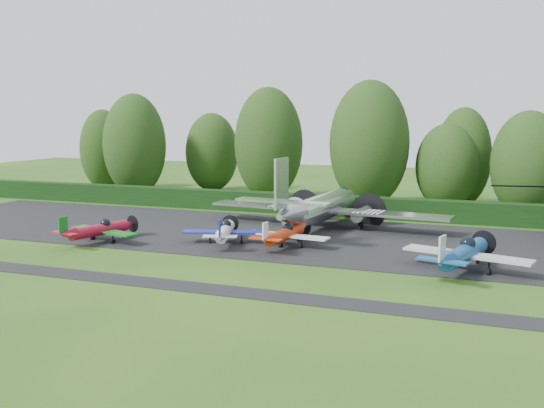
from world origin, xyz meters
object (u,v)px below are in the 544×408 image
(light_plane_red, at_px, (100,230))
(light_plane_orange, at_px, (285,234))
(transport_plane, at_px, (320,208))
(light_plane_white, at_px, (225,231))
(light_plane_blue, at_px, (464,253))

(light_plane_red, bearing_deg, light_plane_orange, -3.15)
(transport_plane, distance_m, light_plane_white, 9.65)
(light_plane_white, bearing_deg, light_plane_red, -145.86)
(light_plane_blue, bearing_deg, transport_plane, 122.90)
(light_plane_blue, bearing_deg, light_plane_red, 164.65)
(light_plane_red, xyz_separation_m, light_plane_white, (9.28, 2.76, 0.00))
(light_plane_red, xyz_separation_m, light_plane_orange, (13.90, 3.17, -0.02))
(transport_plane, bearing_deg, light_plane_white, -128.03)
(light_plane_white, bearing_deg, transport_plane, 75.26)
(transport_plane, xyz_separation_m, light_plane_orange, (-0.52, -7.71, -0.90))
(light_plane_red, height_order, light_plane_orange, light_plane_red)
(light_plane_orange, relative_size, light_plane_blue, 0.81)
(light_plane_red, relative_size, light_plane_orange, 1.01)
(light_plane_orange, height_order, light_plane_blue, light_plane_blue)
(light_plane_white, xyz_separation_m, light_plane_blue, (17.30, -2.62, 0.22))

